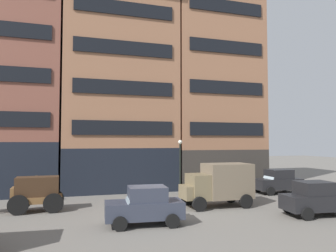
{
  "coord_description": "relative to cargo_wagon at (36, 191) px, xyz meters",
  "views": [
    {
      "loc": [
        -4.21,
        -16.64,
        3.98
      ],
      "look_at": [
        1.46,
        2.15,
        4.96
      ],
      "focal_mm": 33.88,
      "sensor_mm": 36.0,
      "label": 1
    }
  ],
  "objects": [
    {
      "name": "ground_plane",
      "position": [
        6.15,
        -2.98,
        -1.15
      ],
      "size": [
        120.0,
        120.0,
        0.0
      ],
      "primitive_type": "plane",
      "color": "slate"
    },
    {
      "name": "building_far_left",
      "position": [
        -2.64,
        7.75,
        7.47
      ],
      "size": [
        7.74,
        6.82,
        17.15
      ],
      "color": "black",
      "rests_on": "ground_plane"
    },
    {
      "name": "building_center_left",
      "position": [
        5.72,
        7.75,
        7.11
      ],
      "size": [
        9.68,
        6.82,
        16.44
      ],
      "color": "black",
      "rests_on": "ground_plane"
    },
    {
      "name": "building_center_right",
      "position": [
        14.5,
        7.75,
        7.85
      ],
      "size": [
        8.6,
        6.82,
        17.91
      ],
      "color": "#38332D",
      "rests_on": "ground_plane"
    },
    {
      "name": "cargo_wagon",
      "position": [
        0.0,
        0.0,
        0.0
      ],
      "size": [
        2.92,
        1.55,
        1.98
      ],
      "color": "brown",
      "rests_on": "ground_plane"
    },
    {
      "name": "delivery_truck_near",
      "position": [
        10.6,
        -1.7,
        0.28
      ],
      "size": [
        4.36,
        2.14,
        2.62
      ],
      "color": "#7A6B4C",
      "rests_on": "ground_plane"
    },
    {
      "name": "sedan_dark",
      "position": [
        5.3,
        -4.6,
        -0.23
      ],
      "size": [
        3.81,
        2.09,
        1.83
      ],
      "color": "#333847",
      "rests_on": "ground_plane"
    },
    {
      "name": "sedan_light",
      "position": [
        14.6,
        -5.42,
        -0.23
      ],
      "size": [
        3.83,
        2.13,
        1.83
      ],
      "color": "black",
      "rests_on": "ground_plane"
    },
    {
      "name": "sedan_parked_curb",
      "position": [
        17.24,
        1.61,
        -0.23
      ],
      "size": [
        3.7,
        1.86,
        1.83
      ],
      "color": "black",
      "rests_on": "ground_plane"
    },
    {
      "name": "pedestrian_officer",
      "position": [
        -0.28,
        2.76,
        -0.17
      ],
      "size": [
        0.45,
        0.45,
        1.79
      ],
      "color": "#38332D",
      "rests_on": "ground_plane"
    },
    {
      "name": "streetlamp_curbside",
      "position": [
        9.73,
        3.07,
        1.52
      ],
      "size": [
        0.32,
        0.32,
        4.12
      ],
      "color": "black",
      "rests_on": "ground_plane"
    }
  ]
}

